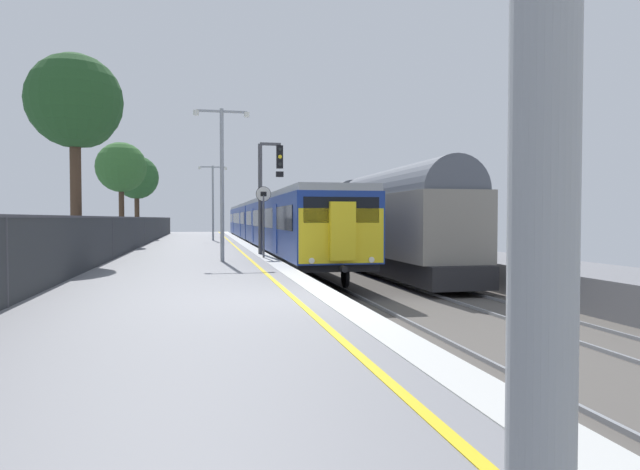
{
  "coord_description": "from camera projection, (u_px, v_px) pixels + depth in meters",
  "views": [
    {
      "loc": [
        -2.08,
        -10.66,
        1.56
      ],
      "look_at": [
        1.68,
        7.34,
        1.01
      ],
      "focal_mm": 31.5,
      "sensor_mm": 36.0,
      "label": 1
    }
  ],
  "objects": [
    {
      "name": "platform_back_fence",
      "position": [
        6.0,
        259.0,
        9.76
      ],
      "size": [
        0.07,
        99.0,
        1.63
      ],
      "color": "#282B2D",
      "rests_on": "ground"
    },
    {
      "name": "background_tree_left",
      "position": [
        120.0,
        169.0,
        31.63
      ],
      "size": [
        2.82,
        2.82,
        5.86
      ],
      "color": "#473323",
      "rests_on": "ground"
    },
    {
      "name": "speed_limit_sign",
      "position": [
        264.0,
        213.0,
        22.05
      ],
      "size": [
        0.59,
        0.08,
        2.81
      ],
      "color": "#59595B",
      "rests_on": "ground"
    },
    {
      "name": "platform_lamp_mid",
      "position": [
        222.0,
        171.0,
        20.23
      ],
      "size": [
        2.0,
        0.2,
        5.51
      ],
      "color": "#93999E",
      "rests_on": "ground"
    },
    {
      "name": "background_tree_right",
      "position": [
        136.0,
        179.0,
        42.71
      ],
      "size": [
        3.29,
        3.29,
        6.33
      ],
      "color": "#473323",
      "rests_on": "ground"
    },
    {
      "name": "signal_gantry",
      "position": [
        267.0,
        184.0,
        24.32
      ],
      "size": [
        1.1,
        0.24,
        4.84
      ],
      "color": "#47474C",
      "rests_on": "ground"
    },
    {
      "name": "background_tree_centre",
      "position": [
        77.0,
        106.0,
        20.22
      ],
      "size": [
        3.36,
        3.36,
        7.46
      ],
      "color": "#473323",
      "rests_on": "ground"
    },
    {
      "name": "ground",
      "position": [
        439.0,
        324.0,
        11.46
      ],
      "size": [
        17.4,
        110.0,
        1.21
      ],
      "color": "gray"
    },
    {
      "name": "freight_train_adjacent_track",
      "position": [
        312.0,
        219.0,
        42.94
      ],
      "size": [
        2.6,
        51.47,
        4.62
      ],
      "color": "#232326",
      "rests_on": "ground"
    },
    {
      "name": "platform_lamp_far",
      "position": [
        213.0,
        196.0,
        39.39
      ],
      "size": [
        2.0,
        0.2,
        5.25
      ],
      "color": "#93999E",
      "rests_on": "ground"
    },
    {
      "name": "commuter_train_at_platform",
      "position": [
        266.0,
        223.0,
        37.94
      ],
      "size": [
        2.83,
        42.81,
        3.81
      ],
      "color": "navy",
      "rests_on": "ground"
    }
  ]
}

